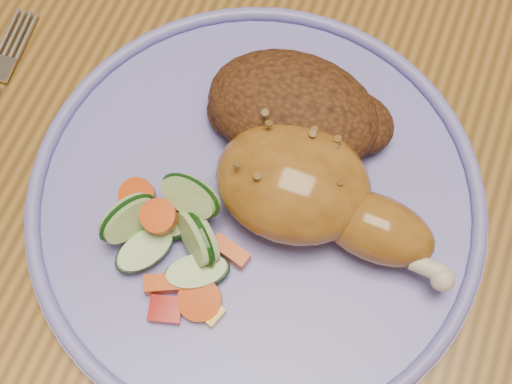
% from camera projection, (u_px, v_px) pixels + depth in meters
% --- Properties ---
extents(ground, '(4.00, 4.00, 0.00)m').
position_uv_depth(ground, '(317.00, 314.00, 1.21)').
color(ground, brown).
rests_on(ground, ground).
extents(dining_table, '(0.90, 1.40, 0.75)m').
position_uv_depth(dining_table, '(381.00, 143.00, 0.59)').
color(dining_table, olive).
rests_on(dining_table, ground).
extents(plate, '(0.31, 0.31, 0.01)m').
position_uv_depth(plate, '(256.00, 204.00, 0.48)').
color(plate, '#7471D0').
rests_on(plate, dining_table).
extents(plate_rim, '(0.30, 0.30, 0.01)m').
position_uv_depth(plate_rim, '(256.00, 198.00, 0.47)').
color(plate_rim, '#7471D0').
rests_on(plate_rim, plate).
extents(chicken_leg, '(0.17, 0.09, 0.05)m').
position_uv_depth(chicken_leg, '(313.00, 194.00, 0.45)').
color(chicken_leg, '#9E6621').
rests_on(chicken_leg, plate).
extents(rice_pilaf, '(0.13, 0.09, 0.05)m').
position_uv_depth(rice_pilaf, '(297.00, 112.00, 0.47)').
color(rice_pilaf, '#4F2A13').
rests_on(rice_pilaf, plate).
extents(vegetable_pile, '(0.10, 0.10, 0.05)m').
position_uv_depth(vegetable_pile, '(171.00, 237.00, 0.45)').
color(vegetable_pile, '#A50A05').
rests_on(vegetable_pile, plate).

